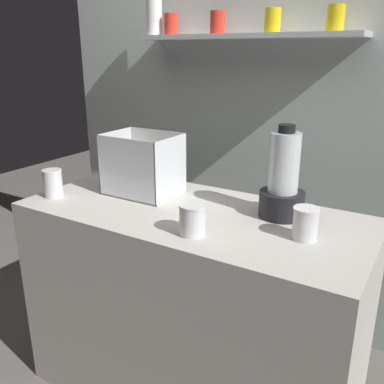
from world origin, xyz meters
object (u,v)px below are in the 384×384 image
(juice_cup_carrot_left, at_px, (192,221))
(carrot_display_bin, at_px, (145,175))
(blender_pitcher, at_px, (283,183))
(juice_cup_pomegranate_far_left, at_px, (53,185))
(juice_cup_pomegranate_middle, at_px, (305,225))

(juice_cup_carrot_left, bearing_deg, carrot_display_bin, 146.55)
(blender_pitcher, bearing_deg, carrot_display_bin, -175.01)
(juice_cup_pomegranate_far_left, bearing_deg, carrot_display_bin, 37.48)
(juice_cup_pomegranate_far_left, relative_size, juice_cup_carrot_left, 1.10)
(blender_pitcher, distance_m, juice_cup_pomegranate_middle, 0.23)
(juice_cup_carrot_left, height_order, juice_cup_pomegranate_middle, juice_cup_pomegranate_middle)
(juice_cup_pomegranate_far_left, distance_m, juice_cup_pomegranate_middle, 1.08)
(carrot_display_bin, height_order, blender_pitcher, blender_pitcher)
(juice_cup_pomegranate_far_left, xyz_separation_m, juice_cup_pomegranate_middle, (1.07, 0.14, -0.00))
(carrot_display_bin, height_order, juice_cup_pomegranate_middle, carrot_display_bin)
(carrot_display_bin, bearing_deg, juice_cup_pomegranate_middle, -7.87)
(blender_pitcher, height_order, juice_cup_pomegranate_middle, blender_pitcher)
(blender_pitcher, relative_size, juice_cup_pomegranate_middle, 3.16)
(juice_cup_pomegranate_middle, bearing_deg, juice_cup_pomegranate_far_left, -172.64)
(juice_cup_pomegranate_far_left, height_order, juice_cup_carrot_left, juice_cup_pomegranate_far_left)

